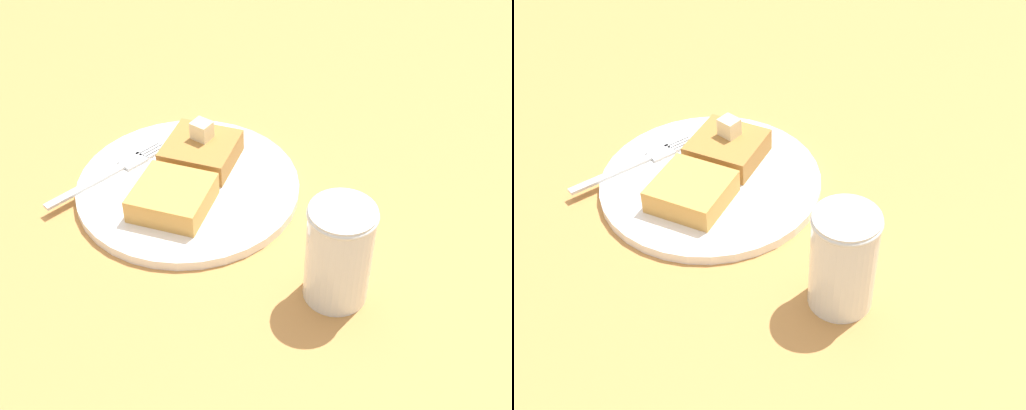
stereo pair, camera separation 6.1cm
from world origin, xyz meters
The scene contains 7 objects.
table_surface centered at (0.00, 0.00, 0.99)cm, with size 126.59×126.59×1.97cm, color #BB8243.
plate centered at (3.43, 8.42, 2.60)cm, with size 24.35×24.35×1.11cm.
toast_slice_left centered at (-0.69, 8.01, 4.42)cm, with size 7.48×7.64×2.67cm, color #A67234.
toast_slice_middle centered at (7.55, 8.84, 4.42)cm, with size 7.48×7.64×2.67cm, color gold.
butter_pat_primary centered at (-1.55, 7.80, 6.79)cm, with size 2.06×1.86×2.06cm, color beige.
fork centered at (4.78, 0.05, 3.27)cm, with size 15.39×7.26×0.36cm.
syrup_jar centered at (11.16, 28.06, 6.79)cm, with size 6.31×6.31×10.43cm.
Camera 2 is at (52.85, 44.81, 52.66)cm, focal length 50.00 mm.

